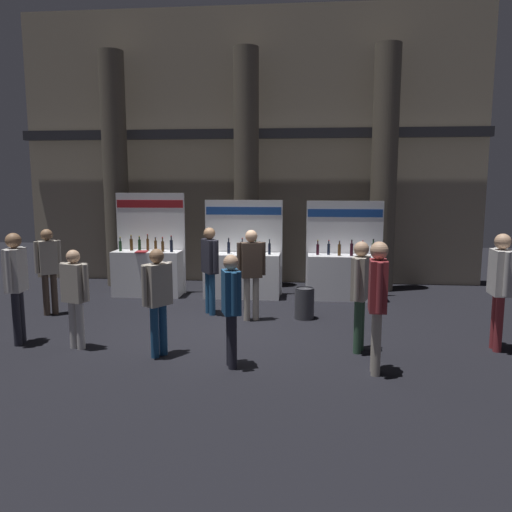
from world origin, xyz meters
name	(u,v)px	position (x,y,z in m)	size (l,w,h in m)	color
ground_plane	(225,326)	(0.00, 0.00, 0.00)	(24.00, 24.00, 0.00)	black
hall_colonnade	(249,153)	(0.00, 4.15, 3.36)	(11.91, 1.28, 6.99)	tan
exhibitor_booth_0	(148,269)	(-2.19, 2.39, 0.62)	(1.64, 0.73, 2.38)	white
exhibitor_booth_1	(242,272)	(0.02, 2.42, 0.59)	(1.81, 0.66, 2.22)	white
exhibitor_booth_2	(344,273)	(2.35, 2.44, 0.59)	(1.74, 0.66, 2.21)	white
trash_bin	(304,303)	(1.45, 0.67, 0.30)	(0.38, 0.38, 0.61)	#38383D
visitor_0	(231,302)	(0.41, -2.00, 0.95)	(0.32, 0.47, 1.62)	#23232D
visitor_1	(251,267)	(0.44, 0.45, 1.04)	(0.53, 0.34, 1.74)	#ADA393
visitor_2	(48,264)	(-3.60, 0.49, 1.02)	(0.41, 0.39, 1.72)	#47382D
visitor_3	(500,280)	(4.45, -0.89, 1.13)	(0.27, 0.59, 1.84)	maroon
visitor_4	(210,263)	(-0.43, 0.83, 1.04)	(0.40, 0.49, 1.74)	navy
visitor_5	(158,293)	(-0.75, -1.66, 0.98)	(0.41, 0.48, 1.65)	navy
visitor_6	(360,287)	(2.29, -1.17, 1.03)	(0.33, 0.53, 1.73)	#33563D
visitor_7	(75,291)	(-2.15, -1.44, 0.94)	(0.51, 0.35, 1.59)	silver
visitor_8	(16,278)	(-3.18, -1.32, 1.10)	(0.27, 0.53, 1.83)	#23232D
visitor_9	(378,296)	(2.42, -2.07, 1.10)	(0.25, 0.53, 1.84)	#ADA393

